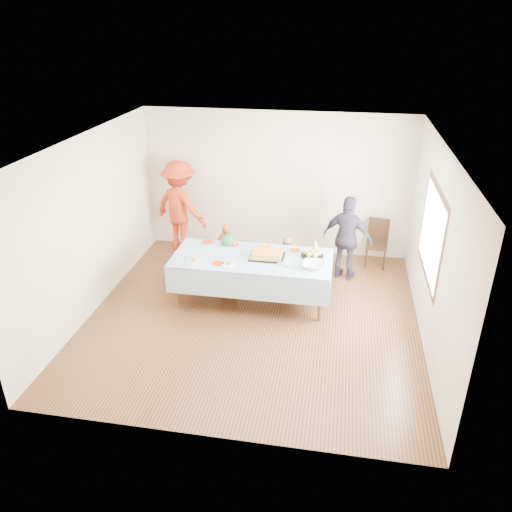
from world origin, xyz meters
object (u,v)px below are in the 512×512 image
Objects in this scene: party_table at (252,260)px; birthday_cake at (267,255)px; dining_chair at (377,240)px; adult_left at (180,206)px.

birthday_cake reaches higher than party_table.
adult_left is (-3.75, 0.03, 0.41)m from dining_chair.
adult_left is (-1.95, 1.68, 0.07)m from birthday_cake.
birthday_cake is 0.61× the size of dining_chair.
party_table is at bearing -134.77° from dining_chair.
party_table is at bearing 158.34° from adult_left.
adult_left reaches higher than birthday_cake.
birthday_cake is (0.24, 0.04, 0.10)m from party_table.
party_table is 2.66m from dining_chair.
dining_chair is at bearing -156.90° from adult_left.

